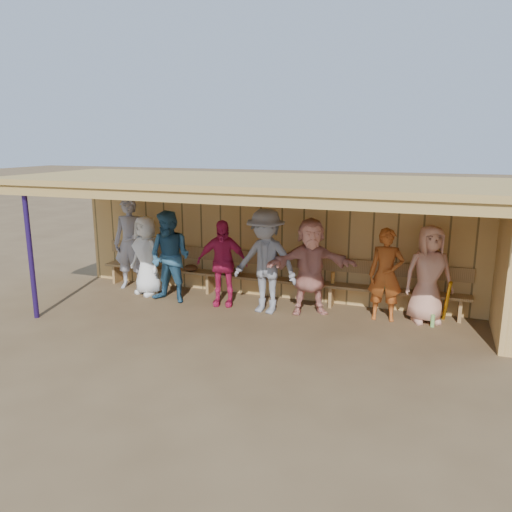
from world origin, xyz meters
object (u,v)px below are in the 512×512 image
(player_a, at_px, (130,243))
(player_h, at_px, (429,274))
(player_c, at_px, (170,257))
(player_d, at_px, (222,263))
(player_e, at_px, (266,261))
(bench, at_px, (269,273))
(player_b, at_px, (146,256))
(player_f, at_px, (310,266))
(player_g, at_px, (386,275))

(player_a, relative_size, player_h, 1.14)
(player_c, relative_size, player_d, 1.08)
(player_e, xyz_separation_m, bench, (-0.20, 0.79, -0.44))
(player_a, height_order, player_b, player_a)
(player_b, height_order, player_f, player_f)
(player_c, xyz_separation_m, player_h, (4.79, 0.54, -0.04))
(player_d, relative_size, player_e, 0.86)
(player_e, bearing_deg, player_a, 178.96)
(player_b, distance_m, player_g, 4.80)
(player_f, xyz_separation_m, bench, (-0.99, 0.56, -0.36))
(player_d, relative_size, player_g, 1.01)
(player_c, bearing_deg, bench, 30.16)
(player_b, height_order, player_c, player_c)
(player_e, relative_size, player_g, 1.17)
(player_c, height_order, bench, player_c)
(player_d, height_order, player_g, player_d)
(player_d, bearing_deg, player_e, -19.77)
(player_d, xyz_separation_m, player_e, (0.92, -0.11, 0.13))
(player_h, bearing_deg, player_a, 157.67)
(player_g, bearing_deg, player_f, 178.84)
(player_b, bearing_deg, player_d, 16.93)
(player_c, bearing_deg, player_a, 161.18)
(player_a, bearing_deg, bench, -5.39)
(player_a, relative_size, player_d, 1.18)
(player_f, xyz_separation_m, player_g, (1.34, 0.11, -0.06))
(player_e, distance_m, bench, 0.93)
(player_a, xyz_separation_m, player_b, (0.55, -0.26, -0.17))
(player_g, bearing_deg, player_b, 175.53)
(player_h, relative_size, bench, 0.23)
(player_e, bearing_deg, player_g, 16.65)
(player_e, relative_size, bench, 0.25)
(player_f, bearing_deg, player_g, -18.87)
(player_a, height_order, player_g, player_a)
(player_b, relative_size, player_d, 0.98)
(player_d, distance_m, player_g, 3.06)
(player_h, bearing_deg, player_d, 163.38)
(player_g, bearing_deg, player_c, 179.72)
(player_d, bearing_deg, player_h, -7.18)
(player_d, xyz_separation_m, bench, (0.72, 0.68, -0.31))
(player_a, bearing_deg, player_g, -12.70)
(player_e, xyz_separation_m, player_f, (0.79, 0.23, -0.08))
(player_e, relative_size, player_h, 1.12)
(player_b, bearing_deg, player_e, 15.82)
(player_a, xyz_separation_m, player_h, (6.06, 0.00, -0.12))
(player_f, relative_size, bench, 0.23)
(player_g, distance_m, bench, 2.38)
(player_e, bearing_deg, bench, 111.63)
(player_a, height_order, player_e, player_a)
(player_a, xyz_separation_m, player_e, (3.23, -0.49, -0.02))
(player_d, xyz_separation_m, player_f, (1.71, 0.12, 0.05))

